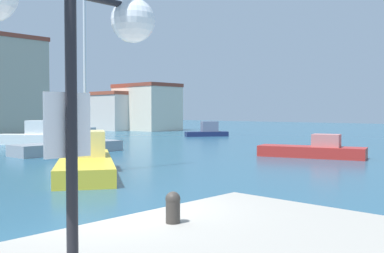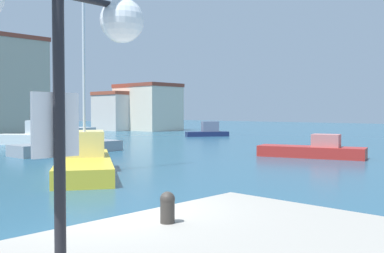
% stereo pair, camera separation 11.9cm
% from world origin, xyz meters
% --- Properties ---
extents(water, '(160.00, 160.00, 0.00)m').
position_xyz_m(water, '(15.00, 20.00, 0.00)').
color(water, '#285670').
rests_on(water, ground).
extents(lamppost, '(1.77, 0.42, 3.96)m').
position_xyz_m(lamppost, '(-3.17, -3.68, 3.46)').
color(lamppost, black).
rests_on(lamppost, pier_quay).
extents(mooring_bollard, '(0.26, 0.26, 0.53)m').
position_xyz_m(mooring_bollard, '(-0.04, -1.69, 1.16)').
color(mooring_bollard, '#38332D').
rests_on(mooring_bollard, pier_quay).
extents(sailboat_yellow_near_pier, '(6.72, 8.53, 13.01)m').
position_xyz_m(sailboat_yellow_near_pier, '(6.02, 10.16, 0.64)').
color(sailboat_yellow_near_pier, gold).
rests_on(sailboat_yellow_near_pier, water).
extents(motorboat_grey_far_left, '(7.54, 2.48, 1.68)m').
position_xyz_m(motorboat_grey_far_left, '(10.49, 18.87, 0.58)').
color(motorboat_grey_far_left, gray).
rests_on(motorboat_grey_far_left, water).
extents(motorboat_red_outer_mooring, '(3.44, 6.42, 1.40)m').
position_xyz_m(motorboat_red_outer_mooring, '(19.05, 5.91, 0.44)').
color(motorboat_red_outer_mooring, '#B22823').
rests_on(motorboat_red_outer_mooring, water).
extents(motorboat_white_distant_east, '(5.39, 6.01, 1.99)m').
position_xyz_m(motorboat_white_distant_east, '(12.81, 27.97, 0.64)').
color(motorboat_white_distant_east, white).
rests_on(motorboat_white_distant_east, water).
extents(motorboat_navy_behind_lamppost, '(4.62, 3.54, 1.65)m').
position_xyz_m(motorboat_navy_behind_lamppost, '(31.62, 25.36, 0.60)').
color(motorboat_navy_behind_lamppost, '#19234C').
rests_on(motorboat_navy_behind_lamppost, water).
extents(harbor_office, '(9.26, 6.06, 5.58)m').
position_xyz_m(harbor_office, '(36.52, 45.59, 2.80)').
color(harbor_office, beige).
rests_on(harbor_office, ground).
extents(warehouse_block, '(6.13, 9.03, 6.69)m').
position_xyz_m(warehouse_block, '(37.34, 42.17, 3.35)').
color(warehouse_block, beige).
rests_on(warehouse_block, ground).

